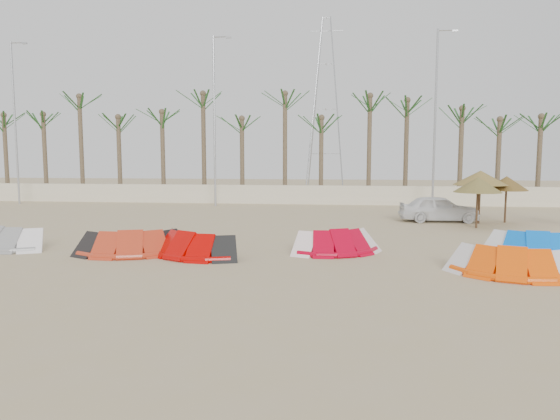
# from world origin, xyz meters

# --- Properties ---
(ground) EXTENTS (120.00, 120.00, 0.00)m
(ground) POSITION_xyz_m (0.00, 0.00, 0.00)
(ground) COLOR tan
(ground) RESTS_ON ground
(boundary_wall) EXTENTS (60.00, 0.30, 1.30)m
(boundary_wall) POSITION_xyz_m (0.00, 22.00, 0.65)
(boundary_wall) COLOR beige
(boundary_wall) RESTS_ON ground
(palm_line) EXTENTS (52.00, 4.00, 7.70)m
(palm_line) POSITION_xyz_m (0.67, 23.50, 6.44)
(palm_line) COLOR brown
(palm_line) RESTS_ON ground
(lamp_a) EXTENTS (1.25, 0.14, 11.00)m
(lamp_a) POSITION_xyz_m (-19.96, 20.00, 5.77)
(lamp_a) COLOR #A5A8AD
(lamp_a) RESTS_ON ground
(lamp_b) EXTENTS (1.25, 0.14, 11.00)m
(lamp_b) POSITION_xyz_m (-5.96, 20.00, 5.77)
(lamp_b) COLOR #A5A8AD
(lamp_b) RESTS_ON ground
(lamp_c) EXTENTS (1.25, 0.14, 11.00)m
(lamp_c) POSITION_xyz_m (8.04, 20.00, 5.77)
(lamp_c) COLOR #A5A8AD
(lamp_c) RESTS_ON ground
(pylon) EXTENTS (3.00, 3.00, 14.00)m
(pylon) POSITION_xyz_m (1.00, 28.00, 0.00)
(pylon) COLOR #A5A8AD
(pylon) RESTS_ON ground
(kite_grey) EXTENTS (3.78, 2.44, 0.90)m
(kite_grey) POSITION_xyz_m (-9.68, 4.33, 0.42)
(kite_grey) COLOR gray
(kite_grey) RESTS_ON ground
(kite_red_left) EXTENTS (3.89, 2.46, 0.90)m
(kite_red_left) POSITION_xyz_m (-4.70, 3.84, 0.42)
(kite_red_left) COLOR red
(kite_red_left) RESTS_ON ground
(kite_red_mid) EXTENTS (3.91, 2.78, 0.90)m
(kite_red_mid) POSITION_xyz_m (-2.61, 3.78, 0.42)
(kite_red_mid) COLOR #B80200
(kite_red_mid) RESTS_ON ground
(kite_red_right) EXTENTS (3.48, 2.48, 0.90)m
(kite_red_right) POSITION_xyz_m (2.14, 4.80, 0.42)
(kite_red_right) COLOR #B7001B
(kite_red_right) RESTS_ON ground
(kite_orange) EXTENTS (3.64, 2.37, 0.90)m
(kite_orange) POSITION_xyz_m (6.88, 2.16, 0.42)
(kite_orange) COLOR #FF4F04
(kite_orange) RESTS_ON ground
(kite_blue) EXTENTS (3.44, 2.13, 0.90)m
(kite_blue) POSITION_xyz_m (8.62, 5.12, 0.42)
(kite_blue) COLOR #0166EB
(kite_blue) RESTS_ON ground
(parasol_left) EXTENTS (2.57, 2.57, 2.59)m
(parasol_left) POSITION_xyz_m (8.97, 13.03, 2.24)
(parasol_left) COLOR #4C331E
(parasol_left) RESTS_ON ground
(parasol_mid) EXTENTS (2.18, 2.18, 2.34)m
(parasol_mid) POSITION_xyz_m (8.44, 11.40, 1.99)
(parasol_mid) COLOR #4C331E
(parasol_mid) RESTS_ON ground
(parasol_right) EXTENTS (2.06, 2.06, 2.31)m
(parasol_right) POSITION_xyz_m (10.37, 13.56, 1.95)
(parasol_right) COLOR #4C331E
(parasol_right) RESTS_ON ground
(car) EXTENTS (3.97, 1.74, 1.33)m
(car) POSITION_xyz_m (7.16, 13.53, 0.66)
(car) COLOR white
(car) RESTS_ON ground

